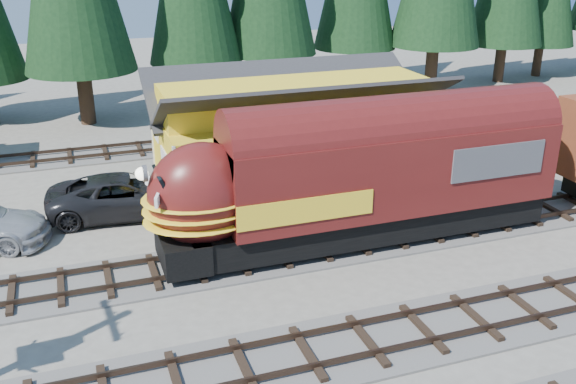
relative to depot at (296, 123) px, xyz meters
name	(u,v)px	position (x,y,z in m)	size (l,w,h in m)	color
ground	(407,295)	(0.00, -10.50, -2.96)	(120.00, 120.00, 0.00)	#6B665B
track_siding	(569,207)	(10.00, -6.50, -2.90)	(68.00, 3.20, 0.33)	#4C4947
track_spur	(66,157)	(-10.00, 7.50, -2.90)	(32.00, 3.20, 0.33)	#4C4947
depot	(296,123)	(0.00, 0.00, 0.00)	(12.80, 7.00, 5.30)	yellow
locomotive	(350,183)	(-0.27, -6.50, -0.50)	(15.42, 3.06, 4.19)	black
pickup_truck_a	(125,196)	(-7.81, -0.94, -2.11)	(2.84, 6.16, 1.71)	black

